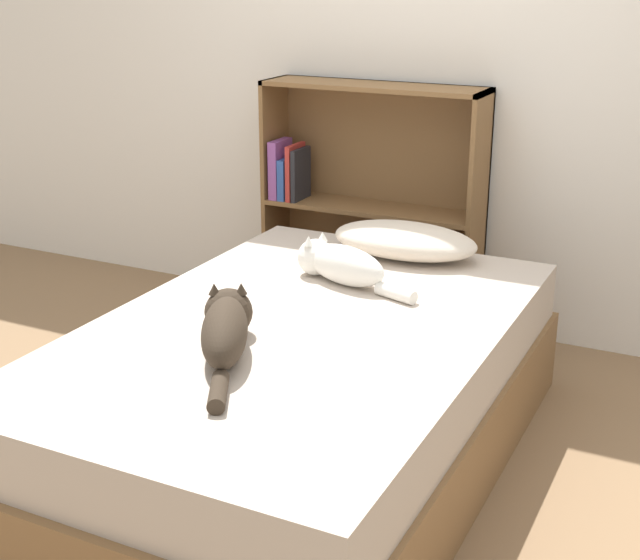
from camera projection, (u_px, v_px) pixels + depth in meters
ground_plane at (301, 463)px, 2.98m from camera, size 8.00×8.00×0.00m
wall_back at (454, 46)px, 3.77m from camera, size 8.00×0.06×2.50m
bed at (300, 396)px, 2.90m from camera, size 1.24×1.95×0.51m
pillow at (405, 240)px, 3.44m from camera, size 0.58×0.31×0.13m
cat_light at (339, 264)px, 3.16m from camera, size 0.50×0.22×0.16m
cat_dark at (226, 328)px, 2.58m from camera, size 0.34×0.54×0.17m
bookshelf at (369, 202)px, 4.03m from camera, size 0.99×0.26×1.09m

